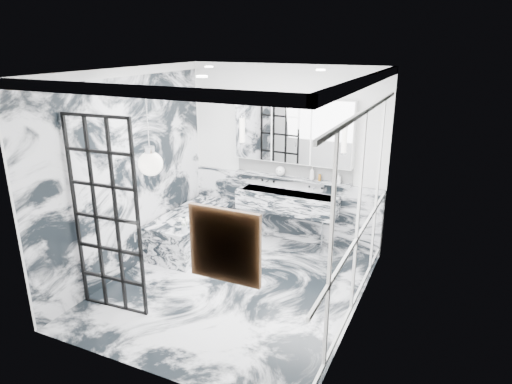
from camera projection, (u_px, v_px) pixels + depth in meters
The scene contains 25 objects.
floor at pixel (233, 287), 6.08m from camera, with size 3.60×3.60×0.00m, color silver.
ceiling at pixel (229, 71), 5.18m from camera, with size 3.60×3.60×0.00m, color white.
wall_back at pixel (285, 156), 7.18m from camera, with size 3.60×3.60×0.00m, color white.
wall_front at pixel (138, 244), 4.08m from camera, with size 3.60×3.60×0.00m, color white.
wall_left at pixel (129, 173), 6.27m from camera, with size 3.60×3.60×0.00m, color white.
wall_right at pixel (361, 207), 4.99m from camera, with size 3.60×3.60×0.00m, color white.
marble_clad_back at pixel (283, 208), 7.44m from camera, with size 3.18×0.05×1.05m, color silver.
marble_clad_left at pixel (130, 177), 6.28m from camera, with size 0.02×3.56×2.68m, color silver.
panel_molding at pixel (358, 215), 5.03m from camera, with size 0.03×3.40×2.30m, color white.
soap_bottle_a at pixel (312, 173), 6.97m from camera, with size 0.08×0.08×0.20m, color #8C5919.
soap_bottle_b at pixel (338, 178), 6.81m from camera, with size 0.07×0.07×0.15m, color #4C4C51.
soap_bottle_c at pixel (336, 178), 6.83m from camera, with size 0.11×0.11×0.14m, color silver.
face_pot at pixel (280, 171), 7.19m from camera, with size 0.16×0.16×0.16m, color white.
amber_bottle at pixel (320, 178), 6.94m from camera, with size 0.04×0.04×0.10m, color #8C5919.
flower_vase at pixel (185, 230), 6.38m from camera, with size 0.08×0.08×0.12m, color silver.
crittall_door at pixel (106, 218), 5.26m from camera, with size 0.88×0.04×2.37m, color black, non-canonical shape.
artwork at pixel (225, 245), 3.72m from camera, with size 0.54×0.05×0.54m, color #C56514.
pendant_light at pixel (151, 164), 4.41m from camera, with size 0.24×0.24×0.24m, color white.
trough_sink at pixel (287, 202), 7.12m from camera, with size 1.60×0.45×0.30m, color silver.
ledge at pixel (291, 178), 7.15m from camera, with size 1.90×0.14×0.04m, color silver.
subway_tile at pixel (293, 169), 7.16m from camera, with size 1.90×0.03×0.23m, color white.
mirror_cabinet at pixel (293, 131), 6.92m from camera, with size 1.90×0.16×1.00m, color white.
sconce_left at pixel (242, 130), 7.18m from camera, with size 0.07×0.07×0.40m, color white.
sconce_right at pixel (344, 139), 6.52m from camera, with size 0.07×0.07×0.40m, color white.
bathtub at pixel (193, 229), 7.23m from camera, with size 0.75×1.65×0.55m, color silver.
Camera 1 is at (2.53, -4.73, 3.15)m, focal length 32.00 mm.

